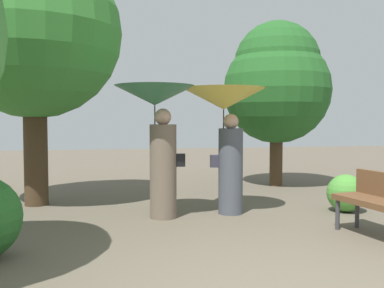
% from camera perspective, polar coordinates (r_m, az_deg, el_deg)
% --- Properties ---
extents(person_left, '(1.24, 1.24, 2.05)m').
position_cam_1_polar(person_left, '(6.63, -4.56, 2.87)').
color(person_left, '#6B5B4C').
rests_on(person_left, ground).
extents(person_right, '(1.35, 1.35, 2.04)m').
position_cam_1_polar(person_right, '(6.94, 4.49, 3.47)').
color(person_right, '#474C56').
rests_on(person_right, ground).
extents(tree_near_left, '(3.09, 3.09, 5.17)m').
position_cam_1_polar(tree_near_left, '(8.34, -20.41, 15.70)').
color(tree_near_left, '#42301E').
rests_on(tree_near_left, ground).
extents(tree_near_right, '(2.47, 2.47, 3.81)m').
position_cam_1_polar(tree_near_right, '(10.19, 11.24, 8.14)').
color(tree_near_right, '#42301E').
rests_on(tree_near_right, ground).
extents(bush_path_left, '(0.63, 0.63, 0.63)m').
position_cam_1_polar(bush_path_left, '(7.60, 19.83, -6.17)').
color(bush_path_left, '#4C9338').
rests_on(bush_path_left, ground).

